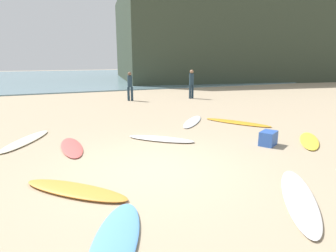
# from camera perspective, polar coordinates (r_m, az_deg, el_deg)

# --- Properties ---
(ground_plane) EXTENTS (120.00, 120.00, 0.00)m
(ground_plane) POSITION_cam_1_polar(r_m,az_deg,el_deg) (6.37, -3.06, -8.68)
(ground_plane) COLOR tan
(ocean_water) EXTENTS (120.00, 40.00, 0.08)m
(ocean_water) POSITION_cam_1_polar(r_m,az_deg,el_deg) (41.33, -20.72, 9.29)
(ocean_water) COLOR slate
(ocean_water) RESTS_ON ground_plane
(coastal_headland) EXTENTS (27.18, 21.65, 9.58)m
(coastal_headland) POSITION_cam_1_polar(r_m,az_deg,el_deg) (37.02, 10.97, 16.88)
(coastal_headland) COLOR #333D2D
(coastal_headland) RESTS_ON ground_plane
(surfboard_0) EXTENTS (1.89, 1.76, 0.08)m
(surfboard_0) POSITION_cam_1_polar(r_m,az_deg,el_deg) (8.54, -1.46, -2.59)
(surfboard_0) COLOR white
(surfboard_0) RESTS_ON ground_plane
(surfboard_1) EXTENTS (1.80, 2.48, 0.06)m
(surfboard_1) POSITION_cam_1_polar(r_m,az_deg,el_deg) (11.08, 13.75, 0.71)
(surfboard_1) COLOR orange
(surfboard_1) RESTS_ON ground_plane
(surfboard_3) EXTENTS (1.60, 2.38, 0.07)m
(surfboard_3) POSITION_cam_1_polar(r_m,az_deg,el_deg) (9.37, -26.71, -2.63)
(surfboard_3) COLOR beige
(surfboard_3) RESTS_ON ground_plane
(surfboard_4) EXTENTS (0.57, 1.99, 0.06)m
(surfboard_4) POSITION_cam_1_polar(r_m,az_deg,el_deg) (8.22, -18.83, -4.05)
(surfboard_4) COLOR #D3524D
(surfboard_4) RESTS_ON ground_plane
(surfboard_5) EXTENTS (1.36, 2.04, 0.07)m
(surfboard_5) POSITION_cam_1_polar(r_m,az_deg,el_deg) (4.12, -10.51, -21.76)
(surfboard_5) COLOR #5597E4
(surfboard_5) RESTS_ON ground_plane
(surfboard_6) EXTENTS (1.98, 2.28, 0.07)m
(surfboard_6) POSITION_cam_1_polar(r_m,az_deg,el_deg) (5.58, 24.87, -12.95)
(surfboard_6) COLOR silver
(surfboard_6) RESTS_ON ground_plane
(surfboard_7) EXTENTS (1.80, 1.76, 0.07)m
(surfboard_7) POSITION_cam_1_polar(r_m,az_deg,el_deg) (9.37, 26.55, -2.63)
(surfboard_7) COLOR yellow
(surfboard_7) RESTS_ON ground_plane
(surfboard_8) EXTENTS (1.86, 2.08, 0.06)m
(surfboard_8) POSITION_cam_1_polar(r_m,az_deg,el_deg) (10.97, 4.95, 0.92)
(surfboard_8) COLOR silver
(surfboard_8) RESTS_ON ground_plane
(surfboard_9) EXTENTS (1.94, 1.91, 0.09)m
(surfboard_9) POSITION_cam_1_polar(r_m,az_deg,el_deg) (5.60, -18.22, -12.12)
(surfboard_9) COLOR orange
(surfboard_9) RESTS_ON ground_plane
(beachgoer_near) EXTENTS (0.36, 0.36, 1.66)m
(beachgoer_near) POSITION_cam_1_polar(r_m,az_deg,el_deg) (16.68, -7.66, 8.21)
(beachgoer_near) COLOR #1E3342
(beachgoer_near) RESTS_ON ground_plane
(beachgoer_mid) EXTENTS (0.34, 0.34, 1.74)m
(beachgoer_mid) POSITION_cam_1_polar(r_m,az_deg,el_deg) (17.54, 4.74, 8.71)
(beachgoer_mid) COLOR #1E3342
(beachgoer_mid) RESTS_ON ground_plane
(beach_cooler) EXTENTS (0.66, 0.59, 0.40)m
(beach_cooler) POSITION_cam_1_polar(r_m,az_deg,el_deg) (8.50, 19.53, -2.35)
(beach_cooler) COLOR #2D56B2
(beach_cooler) RESTS_ON ground_plane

